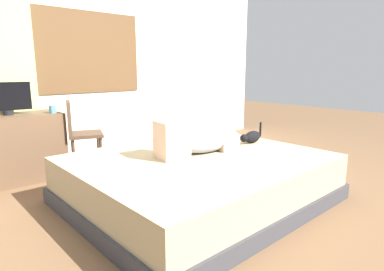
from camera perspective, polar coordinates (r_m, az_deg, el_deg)
ground_plane at (r=3.08m, az=4.31°, el=-11.93°), size 16.00×16.00×0.00m
back_wall_with_window at (r=4.76m, az=-16.97°, el=13.82°), size 6.40×0.14×2.90m
bed at (r=3.09m, az=1.11°, el=-7.55°), size 2.23×1.88×0.43m
person_lying at (r=3.09m, az=0.91°, el=-1.10°), size 0.94×0.36×0.34m
cat at (r=3.58m, az=10.37°, el=-0.26°), size 0.36×0.12×0.21m
desk at (r=4.09m, az=-28.22°, el=-1.89°), size 0.90×0.56×0.74m
tv_monitor at (r=4.00m, az=-29.79°, el=5.71°), size 0.48×0.10×0.35m
cup at (r=3.97m, az=-23.26°, el=4.25°), size 0.07×0.07×0.09m
chair_by_desk at (r=4.06m, az=-19.19°, el=0.77°), size 0.49×0.49×0.86m
curtain_left at (r=4.30m, az=-28.68°, el=10.42°), size 0.44×0.06×2.48m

